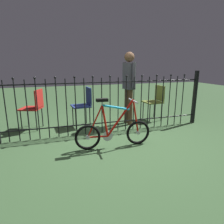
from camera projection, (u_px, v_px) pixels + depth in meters
name	position (u px, v px, depth m)	size (l,w,h in m)	color
ground_plane	(119.00, 142.00, 3.78)	(20.00, 20.00, 0.00)	#324E2E
iron_fence	(107.00, 103.00, 4.17)	(4.43, 0.07, 1.29)	black
bicycle	(114.00, 131.00, 3.48)	(1.38, 0.40, 0.89)	black
chair_olive	(156.00, 99.00, 5.18)	(0.46, 0.45, 0.90)	black
chair_navy	(84.00, 103.00, 4.61)	(0.45, 0.45, 0.92)	black
chair_red	(35.00, 105.00, 4.41)	(0.55, 0.55, 0.90)	black
person_visitor	(129.00, 82.00, 4.67)	(0.23, 0.47, 1.72)	#4C3823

